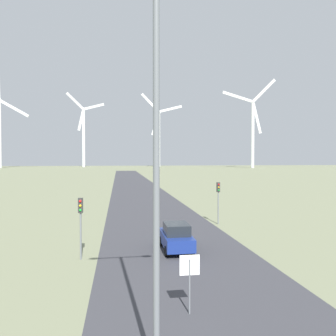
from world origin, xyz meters
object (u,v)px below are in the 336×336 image
traffic_light_post_near_right (218,194)px  streetlamp (156,122)px  wind_turbine_left (84,132)px  wind_turbine_center (159,133)px  wind_turbine_far_left (0,125)px  stop_sign_near (190,273)px  traffic_light_post_near_left (81,214)px  wind_turbine_right (253,126)px  car_approaching (176,237)px

traffic_light_post_near_right → streetlamp: bearing=-111.7°
wind_turbine_left → wind_turbine_center: (57.53, -2.55, -0.19)m
wind_turbine_far_left → wind_turbine_center: wind_turbine_far_left is taller
stop_sign_near → traffic_light_post_near_left: size_ratio=0.63×
traffic_light_post_near_right → wind_turbine_right: wind_turbine_right is taller
streetlamp → wind_turbine_far_left: bearing=109.5°
stop_sign_near → traffic_light_post_near_right: 18.21m
wind_turbine_right → wind_turbine_far_left: bearing=171.3°
stop_sign_near → wind_turbine_left: wind_turbine_left is taller
traffic_light_post_near_right → wind_turbine_left: size_ratio=0.07×
wind_turbine_right → wind_turbine_center: bearing=145.8°
car_approaching → streetlamp: bearing=-102.5°
wind_turbine_left → wind_turbine_center: bearing=-2.5°
streetlamp → car_approaching: 14.30m
wind_turbine_center → wind_turbine_right: 72.46m
car_approaching → wind_turbine_left: 238.85m
streetlamp → car_approaching: streetlamp is taller
wind_turbine_far_left → wind_turbine_left: (54.42, 16.95, -2.49)m
streetlamp → traffic_light_post_near_left: (-3.29, 11.48, -4.35)m
wind_turbine_right → traffic_light_post_near_right: bearing=-114.0°
traffic_light_post_near_left → wind_turbine_center: size_ratio=0.07×
wind_turbine_center → streetlamp: bearing=-97.0°
wind_turbine_far_left → traffic_light_post_near_right: bearing=-66.9°
traffic_light_post_near_left → wind_turbine_left: wind_turbine_left is taller
wind_turbine_left → streetlamp: bearing=-83.7°
traffic_light_post_near_left → wind_turbine_right: (93.41, 193.36, 25.73)m
stop_sign_near → wind_turbine_center: 244.82m
traffic_light_post_near_left → wind_turbine_left: 239.07m
car_approaching → wind_turbine_left: bearing=97.3°
traffic_light_post_near_left → wind_turbine_far_left: size_ratio=0.05×
streetlamp → wind_turbine_right: 224.81m
streetlamp → wind_turbine_far_left: 246.19m
traffic_light_post_near_right → stop_sign_near: bearing=-110.9°
stop_sign_near → wind_turbine_left: bearing=96.8°
streetlamp → wind_turbine_far_left: wind_turbine_far_left is taller
car_approaching → wind_turbine_far_left: (-84.51, 218.57, 28.48)m
stop_sign_near → wind_turbine_left: (-29.05, 244.41, 25.26)m
car_approaching → traffic_light_post_near_right: bearing=56.1°
traffic_light_post_near_left → wind_turbine_left: bearing=95.8°
traffic_light_post_near_left → car_approaching: traffic_light_post_near_left is taller
traffic_light_post_near_left → wind_turbine_center: (33.50, 234.07, 23.96)m
streetlamp → traffic_light_post_near_left: bearing=106.0°
stop_sign_near → wind_turbine_right: (88.39, 201.15, 26.85)m
car_approaching → wind_turbine_center: size_ratio=0.07×
streetlamp → stop_sign_near: (1.74, 3.69, -5.47)m
traffic_light_post_near_left → wind_turbine_right: 216.28m
traffic_light_post_near_right → car_approaching: bearing=-123.9°
wind_turbine_center → wind_turbine_right: (59.91, -40.71, 1.77)m
car_approaching → stop_sign_near: bearing=-96.7°
wind_turbine_far_left → wind_turbine_left: bearing=17.3°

